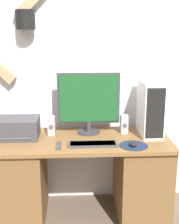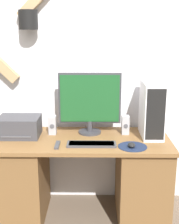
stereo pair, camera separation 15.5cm
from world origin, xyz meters
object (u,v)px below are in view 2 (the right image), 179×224
Objects in this scene: computer_tower at (152,109)px; remote_control at (57,145)px; mouse at (132,145)px; printer at (19,127)px; speaker_right at (125,125)px; monitor at (90,101)px; keyboard at (92,144)px; speaker_left at (53,125)px.

remote_control is (-0.76, -0.25, -0.22)m from computer_tower.
printer is at bearing 164.43° from mouse.
speaker_right is at bearing 93.08° from mouse.
speaker_right is at bearing 28.25° from remote_control.
mouse is (0.32, -0.35, -0.26)m from monitor.
mouse is at bearing -86.92° from speaker_right.
printer reaches higher than keyboard.
speaker_left is (-0.33, 0.27, 0.07)m from keyboard.
keyboard is 2.39× the size of speaker_right.
keyboard is 0.41m from speaker_right.
keyboard is at bearing -86.67° from monitor.
mouse is 0.53× the size of remote_control.
speaker_right reaches higher than keyboard.
computer_tower is 0.85m from speaker_left.
speaker_left is at bearing 177.72° from computer_tower.
speaker_left is at bearing 12.12° from printer.
printer is 0.42m from remote_control.
mouse is 0.40m from computer_tower.
speaker_left is at bearing -178.87° from speaker_right.
keyboard is 2.50× the size of remote_control.
printer is 0.90m from speaker_right.
computer_tower is 2.86× the size of speaker_left.
speaker_left is at bearing 153.99° from mouse.
keyboard is 0.43m from speaker_left.
printer is at bearing -175.48° from speaker_right.
monitor is 3.47× the size of remote_control.
remote_control is at bearing -75.88° from speaker_left.
printer is 2.15× the size of speaker_left.
monitor is at bearing 93.33° from keyboard.
speaker_left is (0.27, 0.06, -0.00)m from printer.
remote_control is (0.07, -0.28, -0.07)m from speaker_left.
remote_control is (-0.26, -0.02, -0.00)m from keyboard.
printer is at bearing -170.95° from monitor.
printer reaches higher than speaker_right.
mouse is 0.50× the size of speaker_left.
printer reaches higher than remote_control.
monitor reaches higher than speaker_left.
speaker_right is (-0.02, 0.32, 0.06)m from mouse.
remote_control is at bearing -127.62° from monitor.
remote_control is (-0.55, -0.30, -0.07)m from speaker_right.
computer_tower is at bearing -7.59° from monitor.
monitor reaches higher than mouse.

